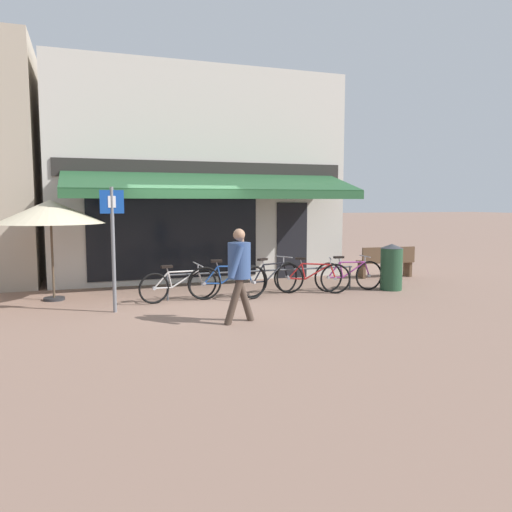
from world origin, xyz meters
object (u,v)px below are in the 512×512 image
Objects in this scene: bicycle_blue at (228,281)px; bicycle_black at (271,278)px; litter_bin at (391,267)px; pedestrian_adult at (239,266)px; bicycle_silver at (179,285)px; parking_sign at (113,236)px; bicycle_red at (312,277)px; bicycle_purple at (349,275)px; cafe_parasol at (50,212)px; park_bench at (386,261)px.

bicycle_black is (1.03, 0.09, -0.00)m from bicycle_blue.
pedestrian_adult is at bearing -156.06° from litter_bin.
bicycle_blue reaches higher than bicycle_silver.
bicycle_blue is 0.74× the size of parking_sign.
bicycle_blue is 1.07× the size of bicycle_black.
bicycle_red is (1.00, -0.05, -0.02)m from bicycle_black.
bicycle_purple is at bearing 39.53° from pedestrian_adult.
bicycle_purple is 1.09m from litter_bin.
bicycle_purple reaches higher than bicycle_red.
cafe_parasol is at bearing 170.61° from litter_bin.
bicycle_blue is (1.07, -0.08, 0.04)m from bicycle_silver.
bicycle_black reaches higher than bicycle_red.
bicycle_black reaches higher than bicycle_purple.
parking_sign is at bearing -54.63° from cafe_parasol.
park_bench is (4.05, 1.52, 0.07)m from bicycle_black.
cafe_parasol is at bearing -172.15° from park_bench.
bicycle_silver is 3.14m from cafe_parasol.
parking_sign is at bearing -176.52° from litter_bin.
pedestrian_adult is at bearing -38.06° from parking_sign.
pedestrian_adult is (-1.43, -2.22, 0.62)m from bicycle_black.
parking_sign reaches higher than bicycle_purple.
park_bench is at bearing 48.98° from bicycle_red.
bicycle_black is at bearing 10.41° from parking_sign.
litter_bin is 0.47× the size of parking_sign.
bicycle_red is at bearing 5.43° from bicycle_blue.
bicycle_red is 5.93m from cafe_parasol.
bicycle_silver is 4.06m from bicycle_purple.
cafe_parasol reaches higher than bicycle_purple.
litter_bin is (2.02, -0.19, 0.18)m from bicycle_red.
litter_bin is at bearing 31.07° from pedestrian_adult.
bicycle_purple is 1.09× the size of park_bench.
bicycle_black is 0.94× the size of bicycle_purple.
parking_sign reaches higher than bicycle_red.
pedestrian_adult is 4.89m from litter_bin.
bicycle_red is 1.00× the size of pedestrian_adult.
bicycle_silver is at bearing -159.19° from bicycle_red.
bicycle_red is 3.32m from pedestrian_adult.
litter_bin is 0.69× the size of park_bench.
bicycle_blue is 1.01× the size of bicycle_purple.
cafe_parasol reaches higher than bicycle_black.
litter_bin is at bearing 16.31° from bicycle_red.
bicycle_purple is (0.96, -0.01, 0.00)m from bicycle_red.
bicycle_silver is 0.98× the size of bicycle_blue.
bicycle_silver is at bearing 113.94° from pedestrian_adult.
bicycle_black is at bearing 64.24° from pedestrian_adult.
pedestrian_adult reaches higher than bicycle_purple.
bicycle_purple is 5.55m from parking_sign.
bicycle_silver is 0.99× the size of bicycle_purple.
litter_bin reaches higher than bicycle_purple.
parking_sign reaches higher than bicycle_silver.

